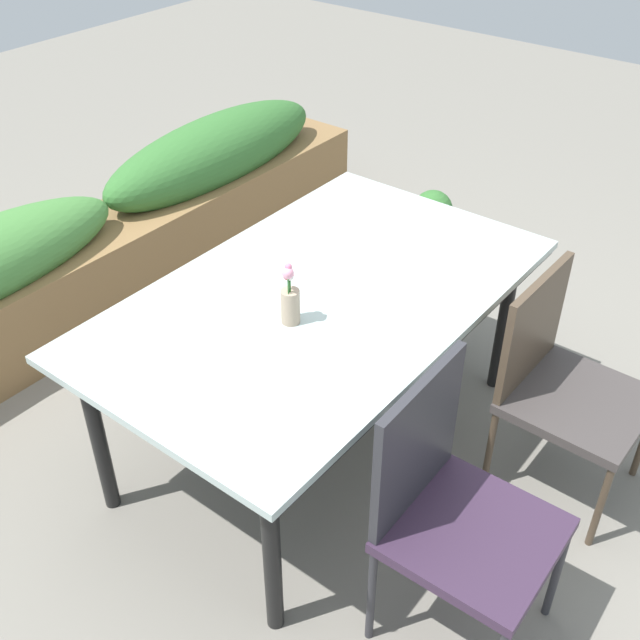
{
  "coord_description": "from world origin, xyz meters",
  "views": [
    {
      "loc": [
        -1.92,
        -1.49,
        2.4
      ],
      "look_at": [
        -0.01,
        0.0,
        0.64
      ],
      "focal_mm": 43.06,
      "sensor_mm": 36.0,
      "label": 1
    }
  ],
  "objects_px": {
    "chair_near_left": "(452,504)",
    "potted_plant": "(431,224)",
    "chair_near_right": "(561,378)",
    "dining_table": "(320,305)",
    "planter_box": "(114,238)",
    "flower_vase": "(290,299)"
  },
  "relations": [
    {
      "from": "chair_near_left",
      "to": "chair_near_right",
      "type": "height_order",
      "value": "chair_near_left"
    },
    {
      "from": "dining_table",
      "to": "planter_box",
      "type": "height_order",
      "value": "planter_box"
    },
    {
      "from": "chair_near_left",
      "to": "planter_box",
      "type": "bearing_deg",
      "value": -105.7
    },
    {
      "from": "planter_box",
      "to": "potted_plant",
      "type": "distance_m",
      "value": 1.79
    },
    {
      "from": "dining_table",
      "to": "flower_vase",
      "type": "relative_size",
      "value": 7.32
    },
    {
      "from": "chair_near_left",
      "to": "chair_near_right",
      "type": "bearing_deg",
      "value": 178.85
    },
    {
      "from": "flower_vase",
      "to": "potted_plant",
      "type": "height_order",
      "value": "flower_vase"
    },
    {
      "from": "dining_table",
      "to": "planter_box",
      "type": "relative_size",
      "value": 0.52
    },
    {
      "from": "flower_vase",
      "to": "potted_plant",
      "type": "distance_m",
      "value": 1.98
    },
    {
      "from": "chair_near_left",
      "to": "flower_vase",
      "type": "relative_size",
      "value": 3.89
    },
    {
      "from": "chair_near_left",
      "to": "chair_near_right",
      "type": "xyz_separation_m",
      "value": [
        0.83,
        -0.0,
        -0.05
      ]
    },
    {
      "from": "planter_box",
      "to": "potted_plant",
      "type": "relative_size",
      "value": 8.18
    },
    {
      "from": "chair_near_left",
      "to": "potted_plant",
      "type": "height_order",
      "value": "chair_near_left"
    },
    {
      "from": "dining_table",
      "to": "chair_near_right",
      "type": "height_order",
      "value": "chair_near_right"
    },
    {
      "from": "flower_vase",
      "to": "potted_plant",
      "type": "relative_size",
      "value": 0.58
    },
    {
      "from": "flower_vase",
      "to": "dining_table",
      "type": "bearing_deg",
      "value": 8.53
    },
    {
      "from": "flower_vase",
      "to": "planter_box",
      "type": "bearing_deg",
      "value": 74.94
    },
    {
      "from": "planter_box",
      "to": "potted_plant",
      "type": "xyz_separation_m",
      "value": [
        1.39,
        -1.12,
        -0.14
      ]
    },
    {
      "from": "chair_near_left",
      "to": "potted_plant",
      "type": "relative_size",
      "value": 2.26
    },
    {
      "from": "dining_table",
      "to": "potted_plant",
      "type": "bearing_deg",
      "value": 14.84
    },
    {
      "from": "dining_table",
      "to": "chair_near_right",
      "type": "relative_size",
      "value": 2.05
    },
    {
      "from": "chair_near_right",
      "to": "flower_vase",
      "type": "xyz_separation_m",
      "value": [
        -0.63,
        0.81,
        0.37
      ]
    }
  ]
}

